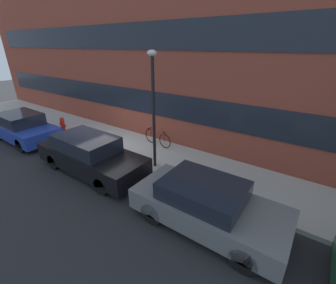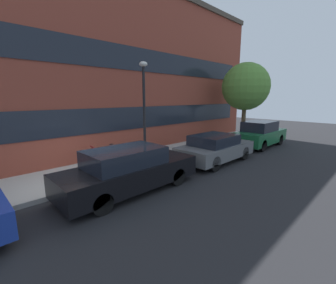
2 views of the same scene
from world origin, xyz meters
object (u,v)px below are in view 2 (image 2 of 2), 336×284
(parked_car_grey, at_px, (215,148))
(bicycle, at_px, (103,154))
(street_tree, at_px, (246,87))
(parked_car_green, at_px, (260,134))
(parked_car_black, at_px, (129,170))
(lamp_post, at_px, (144,102))

(parked_car_grey, distance_m, bicycle, 5.03)
(parked_car_grey, relative_size, street_tree, 0.79)
(parked_car_green, bearing_deg, parked_car_black, 180.00)
(lamp_post, bearing_deg, parked_car_grey, -27.47)
(parked_car_black, xyz_separation_m, street_tree, (10.26, 1.50, 2.91))
(parked_car_black, relative_size, parked_car_grey, 1.14)
(parked_car_green, bearing_deg, bicycle, 160.63)
(parked_car_grey, xyz_separation_m, street_tree, (5.52, 1.50, 2.95))
(parked_car_black, distance_m, bicycle, 3.17)
(street_tree, bearing_deg, lamp_post, 179.99)
(parked_car_green, relative_size, street_tree, 0.82)
(parked_car_black, xyz_separation_m, parked_car_grey, (4.74, 0.00, -0.05))
(parked_car_black, xyz_separation_m, lamp_post, (1.85, 1.50, 2.05))
(bicycle, bearing_deg, parked_car_grey, 149.52)
(parked_car_grey, relative_size, bicycle, 2.49)
(lamp_post, bearing_deg, parked_car_black, -140.80)
(bicycle, xyz_separation_m, street_tree, (9.50, -1.57, 3.07))
(parked_car_green, height_order, lamp_post, lamp_post)
(bicycle, relative_size, lamp_post, 0.38)
(parked_car_green, height_order, street_tree, street_tree)
(parked_car_black, height_order, parked_car_green, parked_car_green)
(parked_car_grey, height_order, parked_car_green, parked_car_green)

